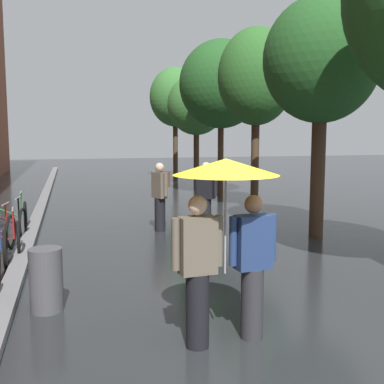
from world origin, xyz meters
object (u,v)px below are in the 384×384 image
Objects in this scene: street_tree_1 at (321,61)px; street_tree_5 at (175,97)px; street_tree_4 at (196,105)px; parked_bicycle_6 at (3,215)px; street_tree_2 at (256,78)px; pedestrian_walking_midground at (206,197)px; street_tree_3 at (221,84)px; pedestrian_walking_far at (160,195)px; litter_bin at (46,280)px; couple_under_umbrella at (226,219)px.

street_tree_5 is at bearing 90.47° from street_tree_1.
street_tree_5 is at bearing 92.57° from street_tree_4.
street_tree_4 reaches higher than parked_bicycle_6.
street_tree_5 is at bearing 59.87° from parked_bicycle_6.
pedestrian_walking_midground is (-2.31, -2.71, -3.11)m from street_tree_2.
pedestrian_walking_midground is at bearing -110.71° from street_tree_3.
street_tree_3 is 9.28m from parked_bicycle_6.
pedestrian_walking_far is at bearing 155.12° from street_tree_1.
street_tree_3 is 3.58m from street_tree_4.
street_tree_2 is 6.39× the size of litter_bin.
parked_bicycle_6 is (-6.99, -1.24, -3.60)m from street_tree_2.
pedestrian_walking_midground is (3.43, 4.26, 0.44)m from litter_bin.
street_tree_5 is 19.64m from couple_under_umbrella.
litter_bin is at bearing -107.75° from street_tree_5.
street_tree_2 is at bearing 49.61° from pedestrian_walking_midground.
street_tree_4 is 15.50m from litter_bin.
street_tree_4 is (0.05, 7.05, -0.42)m from street_tree_2.
couple_under_umbrella is at bearing -36.86° from litter_bin.
parked_bicycle_6 is at bearing -169.95° from street_tree_2.
street_tree_5 reaches higher than couple_under_umbrella.
couple_under_umbrella reaches higher than pedestrian_walking_far.
street_tree_5 reaches higher than pedestrian_walking_far.
pedestrian_walking_midground reaches higher than pedestrian_walking_far.
litter_bin is 5.38m from pedestrian_walking_far.
pedestrian_walking_midground is (-2.36, -9.77, -2.69)m from street_tree_4.
street_tree_5 reaches higher than pedestrian_walking_midground.
street_tree_5 is 3.35× the size of pedestrian_walking_midground.
street_tree_1 reaches higher than parked_bicycle_6.
litter_bin is 0.50× the size of pedestrian_walking_midground.
parked_bicycle_6 is 3.85m from pedestrian_walking_far.
couple_under_umbrella reaches higher than parked_bicycle_6.
pedestrian_walking_midground reaches higher than litter_bin.
pedestrian_walking_midground is at bearing -27.06° from pedestrian_walking_far.
street_tree_4 is 3.63m from street_tree_5.
street_tree_1 is at bearing -19.67° from parked_bicycle_6.
street_tree_5 reaches higher than litter_bin.
pedestrian_walking_far is at bearing 152.94° from pedestrian_walking_midground.
pedestrian_walking_midground is at bearing -99.37° from street_tree_5.
couple_under_umbrella is at bearing -128.36° from street_tree_1.
street_tree_3 reaches higher than street_tree_4.
pedestrian_walking_far is (-3.35, -5.72, -3.23)m from street_tree_3.
couple_under_umbrella is 1.24× the size of pedestrian_walking_midground.
street_tree_3 is 6.73× the size of litter_bin.
street_tree_2 is at bearing -90.44° from street_tree_4.
street_tree_4 is 11.34m from parked_bicycle_6.
street_tree_2 is 4.86× the size of parked_bicycle_6.
street_tree_2 is at bearing -89.43° from street_tree_5.
street_tree_2 is 3.28× the size of pedestrian_walking_far.
street_tree_3 reaches higher than street_tree_5.
parked_bicycle_6 is at bearing 165.33° from pedestrian_walking_far.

